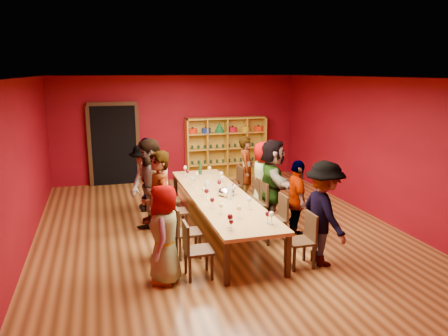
{
  "coord_description": "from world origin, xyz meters",
  "views": [
    {
      "loc": [
        -2.19,
        -7.89,
        3.12
      ],
      "look_at": [
        0.27,
        0.6,
        1.15
      ],
      "focal_mm": 35.0,
      "sensor_mm": 36.0,
      "label": 1
    }
  ],
  "objects_px": {
    "chair_person_left_3": "(166,198)",
    "chair_person_left_2": "(172,209)",
    "shelving_unit": "(226,145)",
    "person_left_2": "(151,188)",
    "chair_person_right_2": "(259,201)",
    "person_right_4": "(246,169)",
    "chair_person_left_0": "(193,247)",
    "chair_person_right_1": "(278,216)",
    "person_left_0": "(165,234)",
    "chair_person_left_4": "(160,187)",
    "spittoon_bowl": "(226,192)",
    "wine_bottle": "(200,169)",
    "person_right_0": "(324,213)",
    "person_right_3": "(263,179)",
    "person_left_3": "(145,183)",
    "chair_person_right_0": "(305,237)",
    "person_right_1": "(297,200)",
    "chair_person_right_3": "(252,195)",
    "person_left_1": "(159,207)",
    "person_left_4": "(147,174)",
    "tasting_table": "(219,198)",
    "chair_person_right_4": "(235,182)",
    "person_right_2": "(272,182)",
    "chair_person_left_1": "(183,229)"
  },
  "relations": [
    {
      "from": "person_right_0",
      "to": "person_right_3",
      "type": "relative_size",
      "value": 1.04
    },
    {
      "from": "person_left_2",
      "to": "chair_person_right_3",
      "type": "xyz_separation_m",
      "value": [
        2.21,
        0.46,
        -0.45
      ]
    },
    {
      "from": "chair_person_left_2",
      "to": "spittoon_bowl",
      "type": "xyz_separation_m",
      "value": [
        1.03,
        -0.24,
        0.33
      ]
    },
    {
      "from": "chair_person_right_2",
      "to": "spittoon_bowl",
      "type": "relative_size",
      "value": 2.74
    },
    {
      "from": "tasting_table",
      "to": "person_right_3",
      "type": "height_order",
      "value": "person_right_3"
    },
    {
      "from": "shelving_unit",
      "to": "person_left_2",
      "type": "xyz_separation_m",
      "value": [
        -2.7,
        -4.13,
        -0.04
      ]
    },
    {
      "from": "shelving_unit",
      "to": "chair_person_left_1",
      "type": "height_order",
      "value": "shelving_unit"
    },
    {
      "from": "chair_person_left_4",
      "to": "person_right_4",
      "type": "distance_m",
      "value": 2.12
    },
    {
      "from": "person_right_4",
      "to": "person_left_3",
      "type": "bearing_deg",
      "value": 133.28
    },
    {
      "from": "person_left_3",
      "to": "chair_person_right_0",
      "type": "xyz_separation_m",
      "value": [
        2.23,
        -2.86,
        -0.34
      ]
    },
    {
      "from": "chair_person_left_0",
      "to": "shelving_unit",
      "type": "bearing_deg",
      "value": 69.27
    },
    {
      "from": "chair_person_right_2",
      "to": "person_right_4",
      "type": "height_order",
      "value": "person_right_4"
    },
    {
      "from": "chair_person_left_0",
      "to": "person_left_3",
      "type": "height_order",
      "value": "person_left_3"
    },
    {
      "from": "chair_person_right_2",
      "to": "person_right_4",
      "type": "bearing_deg",
      "value": 80.31
    },
    {
      "from": "shelving_unit",
      "to": "chair_person_left_3",
      "type": "xyz_separation_m",
      "value": [
        -2.31,
        -3.33,
        -0.49
      ]
    },
    {
      "from": "chair_person_left_4",
      "to": "wine_bottle",
      "type": "xyz_separation_m",
      "value": [
        0.96,
        -0.03,
        0.38
      ]
    },
    {
      "from": "chair_person_left_3",
      "to": "chair_person_right_4",
      "type": "relative_size",
      "value": 1.0
    },
    {
      "from": "shelving_unit",
      "to": "chair_person_right_0",
      "type": "distance_m",
      "value": 6.23
    },
    {
      "from": "chair_person_left_2",
      "to": "person_left_4",
      "type": "distance_m",
      "value": 1.72
    },
    {
      "from": "chair_person_right_1",
      "to": "chair_person_right_3",
      "type": "height_order",
      "value": "same"
    },
    {
      "from": "person_left_0",
      "to": "chair_person_left_4",
      "type": "relative_size",
      "value": 1.69
    },
    {
      "from": "shelving_unit",
      "to": "chair_person_right_2",
      "type": "height_order",
      "value": "shelving_unit"
    },
    {
      "from": "person_left_3",
      "to": "person_left_4",
      "type": "xyz_separation_m",
      "value": [
        0.14,
        0.87,
        -0.0
      ]
    },
    {
      "from": "tasting_table",
      "to": "person_right_4",
      "type": "relative_size",
      "value": 2.82
    },
    {
      "from": "chair_person_left_0",
      "to": "person_right_0",
      "type": "bearing_deg",
      "value": -2.5
    },
    {
      "from": "shelving_unit",
      "to": "chair_person_left_1",
      "type": "xyz_separation_m",
      "value": [
        -2.31,
        -5.29,
        -0.49
      ]
    },
    {
      "from": "person_left_3",
      "to": "spittoon_bowl",
      "type": "bearing_deg",
      "value": 60.95
    },
    {
      "from": "chair_person_left_1",
      "to": "chair_person_right_2",
      "type": "distance_m",
      "value": 2.17
    },
    {
      "from": "person_right_3",
      "to": "chair_person_left_4",
      "type": "bearing_deg",
      "value": 76.31
    },
    {
      "from": "person_right_2",
      "to": "person_right_4",
      "type": "distance_m",
      "value": 1.63
    },
    {
      "from": "person_left_2",
      "to": "wine_bottle",
      "type": "height_order",
      "value": "person_left_2"
    },
    {
      "from": "chair_person_left_3",
      "to": "chair_person_left_2",
      "type": "bearing_deg",
      "value": -90.0
    },
    {
      "from": "wine_bottle",
      "to": "person_right_3",
      "type": "bearing_deg",
      "value": -46.25
    },
    {
      "from": "chair_person_left_4",
      "to": "chair_person_right_4",
      "type": "bearing_deg",
      "value": -0.32
    },
    {
      "from": "shelving_unit",
      "to": "chair_person_left_4",
      "type": "bearing_deg",
      "value": -133.08
    },
    {
      "from": "chair_person_right_4",
      "to": "chair_person_left_0",
      "type": "bearing_deg",
      "value": -116.7
    },
    {
      "from": "chair_person_left_3",
      "to": "chair_person_left_0",
      "type": "bearing_deg",
      "value": -90.0
    },
    {
      "from": "person_right_3",
      "to": "person_right_4",
      "type": "distance_m",
      "value": 1.19
    },
    {
      "from": "chair_person_right_4",
      "to": "wine_bottle",
      "type": "relative_size",
      "value": 2.78
    },
    {
      "from": "chair_person_left_3",
      "to": "chair_person_right_0",
      "type": "height_order",
      "value": "same"
    },
    {
      "from": "chair_person_left_0",
      "to": "chair_person_right_1",
      "type": "bearing_deg",
      "value": 29.03
    },
    {
      "from": "chair_person_left_3",
      "to": "chair_person_left_4",
      "type": "distance_m",
      "value": 0.87
    },
    {
      "from": "person_right_1",
      "to": "chair_person_right_3",
      "type": "distance_m",
      "value": 1.49
    },
    {
      "from": "person_left_1",
      "to": "person_right_2",
      "type": "height_order",
      "value": "person_left_1"
    },
    {
      "from": "chair_person_right_2",
      "to": "person_left_4",
      "type": "bearing_deg",
      "value": 141.94
    },
    {
      "from": "person_left_1",
      "to": "chair_person_right_2",
      "type": "distance_m",
      "value": 2.55
    },
    {
      "from": "person_left_3",
      "to": "wine_bottle",
      "type": "xyz_separation_m",
      "value": [
        1.37,
        0.84,
        0.03
      ]
    },
    {
      "from": "chair_person_left_1",
      "to": "wine_bottle",
      "type": "relative_size",
      "value": 2.78
    },
    {
      "from": "chair_person_right_1",
      "to": "chair_person_right_3",
      "type": "relative_size",
      "value": 1.0
    },
    {
      "from": "chair_person_right_0",
      "to": "chair_person_right_3",
      "type": "xyz_separation_m",
      "value": [
        0.0,
        2.52,
        0.0
      ]
    }
  ]
}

